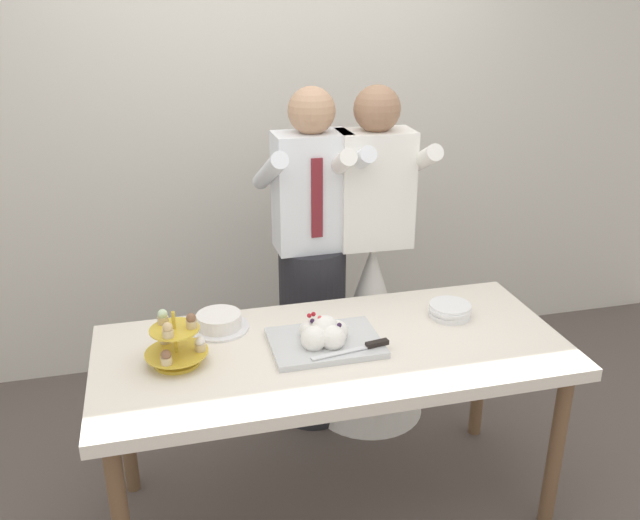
# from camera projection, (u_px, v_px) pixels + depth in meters

# --- Properties ---
(ground_plane) EXTENTS (8.00, 8.00, 0.00)m
(ground_plane) POSITION_uv_depth(u_px,v_px,m) (332.00, 505.00, 2.88)
(ground_plane) COLOR #564C47
(rear_wall) EXTENTS (5.20, 0.10, 2.90)m
(rear_wall) POSITION_uv_depth(u_px,v_px,m) (264.00, 107.00, 3.60)
(rear_wall) COLOR beige
(rear_wall) RESTS_ON ground_plane
(dessert_table) EXTENTS (1.80, 0.80, 0.78)m
(dessert_table) POSITION_uv_depth(u_px,v_px,m) (333.00, 363.00, 2.61)
(dessert_table) COLOR silver
(dessert_table) RESTS_ON ground_plane
(cupcake_stand) EXTENTS (0.23, 0.23, 0.21)m
(cupcake_stand) POSITION_uv_depth(u_px,v_px,m) (176.00, 344.00, 2.44)
(cupcake_stand) COLOR gold
(cupcake_stand) RESTS_ON dessert_table
(main_cake_tray) EXTENTS (0.43, 0.31, 0.13)m
(main_cake_tray) POSITION_uv_depth(u_px,v_px,m) (325.00, 337.00, 2.57)
(main_cake_tray) COLOR silver
(main_cake_tray) RESTS_ON dessert_table
(plate_stack) EXTENTS (0.18, 0.18, 0.05)m
(plate_stack) POSITION_uv_depth(u_px,v_px,m) (450.00, 310.00, 2.80)
(plate_stack) COLOR white
(plate_stack) RESTS_ON dessert_table
(round_cake) EXTENTS (0.24, 0.24, 0.07)m
(round_cake) POSITION_uv_depth(u_px,v_px,m) (219.00, 322.00, 2.70)
(round_cake) COLOR white
(round_cake) RESTS_ON dessert_table
(person_groom) EXTENTS (0.47, 0.50, 1.66)m
(person_groom) POSITION_uv_depth(u_px,v_px,m) (312.00, 281.00, 3.22)
(person_groom) COLOR #232328
(person_groom) RESTS_ON ground_plane
(person_bride) EXTENTS (0.56, 0.56, 1.66)m
(person_bride) POSITION_uv_depth(u_px,v_px,m) (371.00, 308.00, 3.32)
(person_bride) COLOR white
(person_bride) RESTS_ON ground_plane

